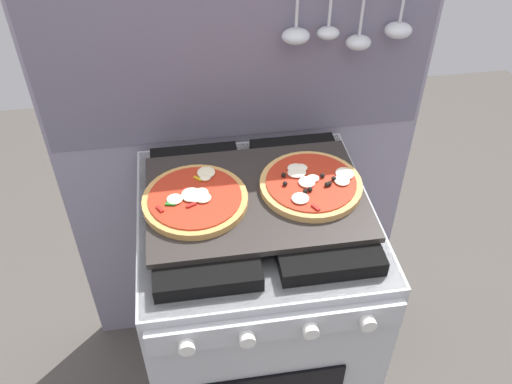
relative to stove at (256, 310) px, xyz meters
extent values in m
cube|color=gray|center=(0.00, 0.34, 0.32)|extent=(1.10, 0.03, 1.55)
cube|color=slate|center=(0.00, 0.32, 0.70)|extent=(1.08, 0.00, 0.56)
ellipsoid|color=silver|center=(0.15, 0.29, 0.74)|extent=(0.07, 0.06, 0.04)
ellipsoid|color=silver|center=(0.23, 0.29, 0.74)|extent=(0.06, 0.05, 0.03)
ellipsoid|color=silver|center=(0.32, 0.29, 0.71)|extent=(0.07, 0.06, 0.04)
ellipsoid|color=silver|center=(0.42, 0.29, 0.73)|extent=(0.07, 0.06, 0.04)
cube|color=#B7BABF|center=(0.00, 0.00, -0.02)|extent=(0.60, 0.60, 0.86)
cube|color=black|center=(0.00, 0.00, 0.40)|extent=(0.59, 0.59, 0.01)
cube|color=black|center=(-0.14, 0.00, 0.43)|extent=(0.24, 0.51, 0.04)
cube|color=black|center=(0.14, 0.00, 0.43)|extent=(0.24, 0.51, 0.04)
cube|color=#B7BABF|center=(0.00, -0.31, 0.35)|extent=(0.58, 0.02, 0.07)
cylinder|color=silver|center=(-0.20, -0.33, 0.35)|extent=(0.04, 0.02, 0.04)
cylinder|color=silver|center=(-0.07, -0.33, 0.35)|extent=(0.04, 0.02, 0.04)
cylinder|color=silver|center=(0.07, -0.33, 0.35)|extent=(0.04, 0.02, 0.04)
cylinder|color=silver|center=(0.20, -0.33, 0.35)|extent=(0.04, 0.02, 0.04)
cube|color=#2D2826|center=(0.00, 0.00, 0.46)|extent=(0.54, 0.38, 0.02)
cylinder|color=tan|center=(-0.15, 0.00, 0.47)|extent=(0.26, 0.26, 0.02)
cylinder|color=#B72D19|center=(-0.15, 0.00, 0.49)|extent=(0.23, 0.23, 0.00)
ellipsoid|color=beige|center=(-0.13, -0.02, 0.49)|extent=(0.04, 0.04, 0.01)
ellipsoid|color=beige|center=(-0.12, 0.08, 0.49)|extent=(0.05, 0.05, 0.01)
ellipsoid|color=beige|center=(-0.13, 0.00, 0.49)|extent=(0.03, 0.03, 0.01)
ellipsoid|color=beige|center=(-0.20, -0.01, 0.49)|extent=(0.04, 0.04, 0.01)
ellipsoid|color=beige|center=(-0.16, -0.01, 0.49)|extent=(0.04, 0.03, 0.01)
ellipsoid|color=beige|center=(-0.12, 0.06, 0.49)|extent=(0.03, 0.03, 0.01)
ellipsoid|color=beige|center=(-0.16, 0.00, 0.49)|extent=(0.05, 0.04, 0.01)
ellipsoid|color=beige|center=(-0.15, -0.01, 0.49)|extent=(0.05, 0.04, 0.01)
cube|color=gold|center=(-0.13, -0.01, 0.49)|extent=(0.02, 0.02, 0.00)
cube|color=#19721E|center=(-0.21, -0.03, 0.49)|extent=(0.03, 0.01, 0.00)
cube|color=red|center=(-0.23, -0.04, 0.49)|extent=(0.02, 0.02, 0.00)
cube|color=red|center=(-0.16, -0.04, 0.49)|extent=(0.03, 0.02, 0.00)
cube|color=gold|center=(-0.14, -0.01, 0.49)|extent=(0.02, 0.02, 0.00)
cube|color=red|center=(-0.17, 0.01, 0.49)|extent=(0.02, 0.02, 0.00)
cube|color=gold|center=(-0.14, 0.06, 0.49)|extent=(0.02, 0.02, 0.00)
cylinder|color=tan|center=(0.14, 0.01, 0.47)|extent=(0.26, 0.26, 0.02)
cylinder|color=#B72D19|center=(0.14, 0.01, 0.49)|extent=(0.23, 0.23, 0.00)
ellipsoid|color=#F4EACC|center=(0.14, 0.01, 0.49)|extent=(0.03, 0.03, 0.01)
ellipsoid|color=#F4EACC|center=(0.10, -0.05, 0.49)|extent=(0.04, 0.04, 0.01)
ellipsoid|color=#F4EACC|center=(0.11, 0.04, 0.49)|extent=(0.05, 0.04, 0.01)
ellipsoid|color=#F4EACC|center=(0.11, 0.06, 0.49)|extent=(0.04, 0.04, 0.01)
ellipsoid|color=#F4EACC|center=(0.21, -0.01, 0.49)|extent=(0.04, 0.04, 0.01)
ellipsoid|color=#F4EACC|center=(0.23, 0.02, 0.49)|extent=(0.05, 0.05, 0.01)
ellipsoid|color=#F4EACC|center=(0.13, 0.00, 0.49)|extent=(0.04, 0.04, 0.01)
ellipsoid|color=#F4EACC|center=(0.12, 0.06, 0.49)|extent=(0.04, 0.03, 0.01)
cube|color=red|center=(0.13, -0.09, 0.49)|extent=(0.02, 0.02, 0.00)
sphere|color=black|center=(0.11, -0.03, 0.49)|extent=(0.01, 0.01, 0.01)
cube|color=red|center=(0.13, -0.01, 0.49)|extent=(0.02, 0.03, 0.00)
sphere|color=black|center=(0.20, 0.00, 0.49)|extent=(0.01, 0.01, 0.01)
sphere|color=black|center=(0.17, -0.02, 0.49)|extent=(0.01, 0.01, 0.01)
cube|color=gold|center=(0.12, 0.05, 0.49)|extent=(0.03, 0.02, 0.00)
sphere|color=black|center=(0.07, 0.00, 0.49)|extent=(0.01, 0.01, 0.01)
sphere|color=black|center=(0.13, -0.03, 0.49)|extent=(0.01, 0.01, 0.01)
sphere|color=black|center=(0.08, 0.03, 0.49)|extent=(0.01, 0.01, 0.01)
sphere|color=black|center=(0.18, -0.02, 0.49)|extent=(0.01, 0.01, 0.01)
sphere|color=black|center=(0.17, 0.02, 0.49)|extent=(0.01, 0.01, 0.01)
camera|label=1|loc=(-0.16, -1.01, 1.38)|focal=38.93mm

